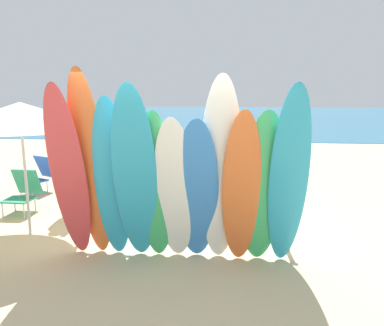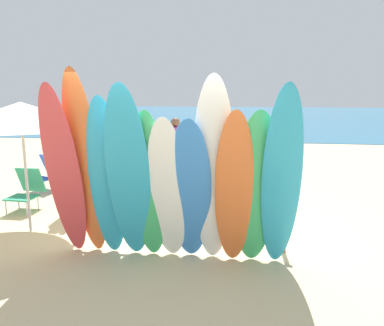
{
  "view_description": "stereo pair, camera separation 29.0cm",
  "coord_description": "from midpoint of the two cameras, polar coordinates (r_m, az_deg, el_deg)",
  "views": [
    {
      "loc": [
        0.69,
        -5.16,
        2.27
      ],
      "look_at": [
        0.0,
        1.54,
        0.97
      ],
      "focal_mm": 34.69,
      "sensor_mm": 36.0,
      "label": 1
    },
    {
      "loc": [
        0.98,
        -5.12,
        2.27
      ],
      "look_at": [
        0.0,
        1.54,
        0.97
      ],
      "focal_mm": 34.69,
      "sensor_mm": 36.0,
      "label": 2
    }
  ],
  "objects": [
    {
      "name": "surfboard_white_5",
      "position": [
        4.84,
        -2.0,
        -4.38
      ],
      "size": [
        0.54,
        0.6,
        1.99
      ],
      "primitive_type": "ellipsoid",
      "rotation": [
        0.27,
        0.0,
        -0.01
      ],
      "color": "white",
      "rests_on": "ground"
    },
    {
      "name": "beach_chair_red",
      "position": [
        9.2,
        -20.81,
        -1.33
      ],
      "size": [
        0.74,
        0.82,
        0.83
      ],
      "rotation": [
        0.0,
        0.0,
        -0.43
      ],
      "color": "#B7B7BC",
      "rests_on": "ground"
    },
    {
      "name": "surfboard_blue_6",
      "position": [
        4.81,
        1.39,
        -4.55
      ],
      "size": [
        0.61,
        0.66,
        1.97
      ],
      "primitive_type": "ellipsoid",
      "rotation": [
        0.27,
        0.0,
        0.08
      ],
      "color": "#337AD1",
      "rests_on": "ground"
    },
    {
      "name": "beach_umbrella",
      "position": [
        6.35,
        -23.63,
        6.8
      ],
      "size": [
        2.28,
        2.28,
        2.11
      ],
      "color": "silver",
      "rests_on": "ground"
    },
    {
      "name": "beach_chair_blue",
      "position": [
        7.8,
        -23.1,
        -3.62
      ],
      "size": [
        0.51,
        0.69,
        0.82
      ],
      "rotation": [
        0.0,
        0.0,
        -0.02
      ],
      "color": "#B7B7BC",
      "rests_on": "ground"
    },
    {
      "name": "surfboard_orange_1",
      "position": [
        5.1,
        -14.53,
        -0.51
      ],
      "size": [
        0.53,
        0.62,
        2.58
      ],
      "primitive_type": "ellipsoid",
      "rotation": [
        0.2,
        0.0,
        -0.08
      ],
      "color": "orange",
      "rests_on": "ground"
    },
    {
      "name": "ocean_water",
      "position": [
        37.02,
        7.12,
        7.32
      ],
      "size": [
        60.0,
        40.0,
        0.02
      ],
      "primitive_type": "cube",
      "color": "teal",
      "rests_on": "ground"
    },
    {
      "name": "surfboard_white_7",
      "position": [
        4.73,
        5.04,
        -1.64
      ],
      "size": [
        0.58,
        0.63,
        2.49
      ],
      "primitive_type": "ellipsoid",
      "rotation": [
        0.21,
        0.0,
        0.07
      ],
      "color": "white",
      "rests_on": "ground"
    },
    {
      "name": "ground",
      "position": [
        19.29,
        5.84,
        4.1
      ],
      "size": [
        60.0,
        60.0,
        0.0
      ],
      "primitive_type": "plane",
      "color": "#D3BC8C"
    },
    {
      "name": "surfboard_orange_8",
      "position": [
        4.74,
        8.26,
        -4.21
      ],
      "size": [
        0.52,
        0.58,
        2.08
      ],
      "primitive_type": "ellipsoid",
      "rotation": [
        0.23,
        0.0,
        0.05
      ],
      "color": "orange",
      "rests_on": "ground"
    },
    {
      "name": "surfboard_rack",
      "position": [
        5.49,
        -0.84,
        -7.52
      ],
      "size": [
        3.22,
        0.07,
        0.67
      ],
      "color": "brown",
      "rests_on": "ground"
    },
    {
      "name": "beachgoer_strolling",
      "position": [
        7.28,
        -16.13,
        0.1
      ],
      "size": [
        0.47,
        0.48,
        1.66
      ],
      "rotation": [
        0.0,
        0.0,
        2.34
      ],
      "color": "beige",
      "rests_on": "ground"
    },
    {
      "name": "surfboard_green_9",
      "position": [
        4.79,
        11.46,
        -4.17
      ],
      "size": [
        0.61,
        0.6,
        2.08
      ],
      "primitive_type": "ellipsoid",
      "rotation": [
        0.22,
        0.0,
        0.1
      ],
      "color": "#38B266",
      "rests_on": "ground"
    },
    {
      "name": "surfboard_red_0",
      "position": [
        5.15,
        -17.61,
        -1.6
      ],
      "size": [
        0.5,
        0.66,
        2.39
      ],
      "primitive_type": "ellipsoid",
      "rotation": [
        0.24,
        0.0,
        -0.02
      ],
      "color": "#D13D42",
      "rests_on": "ground"
    },
    {
      "name": "surfboard_teal_3",
      "position": [
        4.82,
        -8.05,
        -2.05
      ],
      "size": [
        0.62,
        0.78,
        2.39
      ],
      "primitive_type": "ellipsoid",
      "rotation": [
        0.27,
        0.0,
        0.07
      ],
      "color": "#289EC6",
      "rests_on": "ground"
    },
    {
      "name": "surfboard_green_4",
      "position": [
        4.89,
        -4.9,
        -3.77
      ],
      "size": [
        0.52,
        0.58,
        2.06
      ],
      "primitive_type": "ellipsoid",
      "rotation": [
        0.23,
        0.0,
        0.07
      ],
      "color": "#38B266",
      "rests_on": "ground"
    },
    {
      "name": "beachgoer_photographing",
      "position": [
        9.2,
        -1.65,
        2.65
      ],
      "size": [
        0.43,
        0.55,
        1.64
      ],
      "rotation": [
        0.0,
        0.0,
        4.18
      ],
      "color": "brown",
      "rests_on": "ground"
    },
    {
      "name": "surfboard_teal_10",
      "position": [
        4.68,
        15.31,
        -2.74
      ],
      "size": [
        0.49,
        0.75,
        2.39
      ],
      "primitive_type": "ellipsoid",
      "rotation": [
        0.27,
        0.0,
        0.02
      ],
      "color": "#289EC6",
      "rests_on": "ground"
    },
    {
      "name": "surfboard_teal_2",
      "position": [
        5.04,
        -11.37,
        -2.48
      ],
      "size": [
        0.52,
        0.57,
        2.24
      ],
      "primitive_type": "ellipsoid",
      "rotation": [
        0.2,
        0.0,
        0.08
      ],
      "color": "#289EC6",
      "rests_on": "ground"
    }
  ]
}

